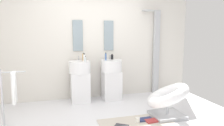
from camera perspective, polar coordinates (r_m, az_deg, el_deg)
name	(u,v)px	position (r m, az deg, el deg)	size (l,w,h in m)	color
ground_plane	(112,126)	(3.60, 0.06, -16.80)	(4.80, 3.60, 0.04)	silver
rear_partition	(93,42)	(4.88, -5.20, 5.77)	(4.80, 0.10, 2.60)	silver
pedestal_sink_left	(80,80)	(4.63, -8.75, -4.63)	(0.47, 0.47, 1.00)	white
pedestal_sink_right	(111,78)	(4.76, -0.15, -4.17)	(0.47, 0.47, 1.00)	white
vanity_mirror_left	(78,36)	(4.75, -9.35, 7.39)	(0.22, 0.03, 0.68)	#8C9EA8
vanity_mirror_right	(109,36)	(4.88, -0.91, 7.51)	(0.22, 0.03, 0.68)	#8C9EA8
shower_column	(156,50)	(5.28, 11.86, 3.42)	(0.49, 0.24, 2.05)	#B7BABF
lounge_chair	(168,98)	(3.91, 14.95, -9.21)	(1.06, 1.06, 0.65)	#B7BABF
towel_rack	(12,89)	(3.65, -25.63, -6.44)	(0.37, 0.22, 0.95)	#B7BABF
area_rug	(139,125)	(3.58, 7.30, -16.58)	(1.25, 0.80, 0.01)	beige
magazine_red	(154,120)	(3.76, 11.30, -15.16)	(0.29, 0.15, 0.02)	#B73838
magazine_navy	(145,119)	(3.79, 9.12, -14.96)	(0.26, 0.15, 0.02)	navy
coffee_mug	(138,120)	(3.66, 7.00, -15.19)	(0.08, 0.08, 0.08)	white
soap_bottle_amber	(83,57)	(4.63, -7.86, 1.65)	(0.04, 0.04, 0.17)	#C68C38
soap_bottle_black	(112,57)	(4.80, 0.02, 1.66)	(0.06, 0.06, 0.12)	black
soap_bottle_white	(84,58)	(4.45, -7.57, 1.42)	(0.05, 0.05, 0.17)	white
soap_bottle_blue	(106,57)	(4.61, -1.71, 1.73)	(0.04, 0.04, 0.18)	#4C72B7
soap_bottle_clear	(85,59)	(4.44, -7.36, 1.08)	(0.04, 0.04, 0.12)	silver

